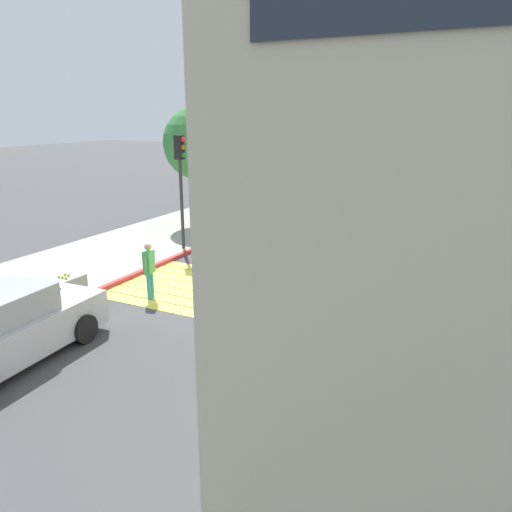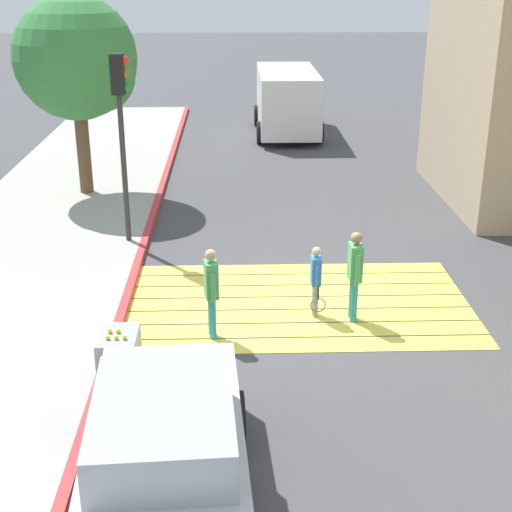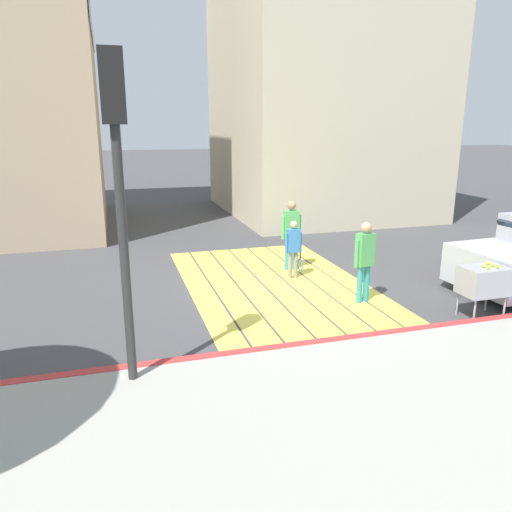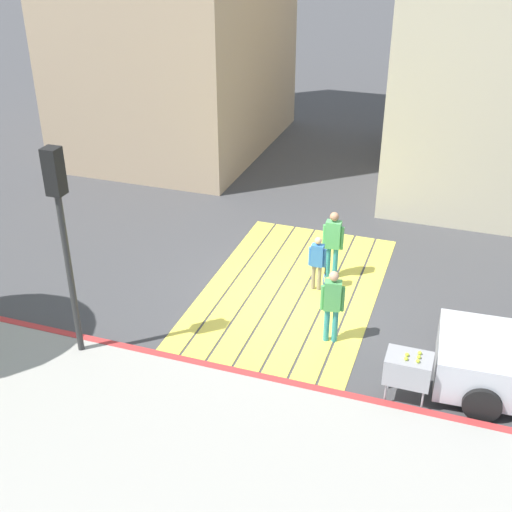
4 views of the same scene
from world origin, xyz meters
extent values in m
plane|color=#424244|center=(0.00, 0.00, 0.00)|extent=(120.00, 120.00, 0.00)
cube|color=#EAD64C|center=(0.00, -1.65, 0.01)|extent=(6.40, 0.50, 0.01)
cube|color=#EAD64C|center=(0.00, -1.10, 0.01)|extent=(6.40, 0.50, 0.01)
cube|color=#EAD64C|center=(0.00, -0.55, 0.01)|extent=(6.40, 0.50, 0.01)
cube|color=#EAD64C|center=(0.00, 0.00, 0.01)|extent=(6.40, 0.50, 0.01)
cube|color=#EAD64C|center=(0.00, 0.55, 0.01)|extent=(6.40, 0.50, 0.01)
cube|color=#EAD64C|center=(0.00, 1.10, 0.01)|extent=(6.40, 0.50, 0.01)
cube|color=#EAD64C|center=(0.00, 1.65, 0.01)|extent=(6.40, 0.50, 0.01)
cube|color=#9E9B93|center=(-5.60, 0.00, 0.06)|extent=(4.80, 40.00, 0.12)
cube|color=#BC3333|center=(-3.25, 0.00, 0.07)|extent=(0.16, 40.00, 0.13)
cube|color=silver|center=(-2.00, -5.52, 0.59)|extent=(2.04, 4.40, 0.80)
cube|color=#1E2833|center=(-2.04, -4.75, 1.21)|extent=(1.49, 0.41, 0.49)
cylinder|color=black|center=(-1.20, -4.14, 0.33)|extent=(0.26, 0.67, 0.66)
cylinder|color=black|center=(-2.96, -4.24, 0.33)|extent=(0.26, 0.67, 0.66)
cube|color=silver|center=(0.82, 14.91, 1.30)|extent=(2.11, 5.20, 2.10)
cube|color=#19232D|center=(0.82, 12.35, 1.67)|extent=(1.89, 0.06, 0.70)
cylinder|color=black|center=(-0.23, 13.30, 0.40)|extent=(0.26, 0.80, 0.80)
cylinder|color=black|center=(1.87, 13.29, 0.40)|extent=(0.26, 0.80, 0.80)
cylinder|color=black|center=(-0.23, 16.52, 0.40)|extent=(0.26, 0.80, 0.80)
cylinder|color=black|center=(1.87, 16.52, 0.40)|extent=(0.26, 0.80, 0.80)
cylinder|color=#2D2D2D|center=(-3.60, 3.22, 1.70)|extent=(0.12, 0.12, 3.40)
cube|color=black|center=(-3.60, 3.22, 3.82)|extent=(0.28, 0.28, 0.84)
sphere|color=#FF2323|center=(-3.44, 3.22, 4.10)|extent=(0.18, 0.18, 0.18)
sphere|color=#956310|center=(-3.44, 3.22, 3.83)|extent=(0.18, 0.18, 0.18)
sphere|color=#188429|center=(-3.44, 3.22, 3.56)|extent=(0.18, 0.18, 0.18)
cylinder|color=brown|center=(-5.25, 7.08, 1.30)|extent=(0.36, 0.36, 2.60)
sphere|color=#387F3D|center=(-5.25, 7.08, 3.72)|extent=(3.20, 3.20, 3.20)
sphere|color=#387F3D|center=(-4.65, 6.78, 3.32)|extent=(1.92, 1.92, 1.92)
cube|color=#99999E|center=(-2.90, -2.96, 0.70)|extent=(0.56, 0.80, 0.50)
cylinder|color=#99999E|center=(-2.68, -2.64, 0.23)|extent=(0.04, 0.04, 0.45)
cylinder|color=#99999E|center=(-3.12, -2.64, 0.23)|extent=(0.04, 0.04, 0.45)
cylinder|color=#99999E|center=(-2.68, -3.28, 0.23)|extent=(0.04, 0.04, 0.45)
cylinder|color=#99999E|center=(-3.12, -3.28, 0.23)|extent=(0.04, 0.04, 0.45)
sphere|color=#CCE033|center=(-3.02, -3.11, 0.98)|extent=(0.07, 0.07, 0.07)
sphere|color=#CCE033|center=(-2.90, -3.11, 0.98)|extent=(0.07, 0.07, 0.07)
sphere|color=#CCE033|center=(-2.78, -3.11, 0.98)|extent=(0.07, 0.07, 0.07)
sphere|color=#CCE033|center=(-3.02, -2.91, 0.98)|extent=(0.07, 0.07, 0.07)
sphere|color=#CCE033|center=(-2.90, -2.91, 0.98)|extent=(0.07, 0.07, 0.07)
cylinder|color=teal|center=(0.91, -0.62, 0.40)|extent=(0.12, 0.12, 0.79)
cylinder|color=teal|center=(0.91, -0.80, 0.40)|extent=(0.12, 0.12, 0.79)
cube|color=#4CA559|center=(0.91, -0.71, 1.12)|extent=(0.23, 0.35, 0.66)
sphere|color=#9E7051|center=(0.91, -0.71, 1.57)|extent=(0.20, 0.20, 0.20)
cylinder|color=#4CA559|center=(0.90, -0.51, 1.05)|extent=(0.09, 0.09, 0.56)
cylinder|color=#4CA559|center=(0.92, -0.91, 1.05)|extent=(0.09, 0.09, 0.56)
cylinder|color=teal|center=(-1.60, -1.20, 0.38)|extent=(0.11, 0.11, 0.76)
cylinder|color=teal|center=(-1.57, -1.37, 0.38)|extent=(0.11, 0.11, 0.76)
cube|color=#4CA559|center=(-1.59, -1.28, 1.08)|extent=(0.26, 0.36, 0.63)
sphere|color=tan|center=(-1.59, -1.28, 1.51)|extent=(0.20, 0.20, 0.20)
cylinder|color=#4CA559|center=(-1.62, -1.09, 1.01)|extent=(0.08, 0.08, 0.54)
cylinder|color=#4CA559|center=(-1.55, -1.48, 1.01)|extent=(0.08, 0.08, 0.54)
cylinder|color=gray|center=(0.25, -0.45, 0.31)|extent=(0.09, 0.09, 0.63)
cylinder|color=gray|center=(0.25, -0.58, 0.31)|extent=(0.09, 0.09, 0.63)
cube|color=#3372BF|center=(0.25, -0.52, 0.89)|extent=(0.18, 0.28, 0.52)
sphere|color=tan|center=(0.25, -0.52, 1.25)|extent=(0.16, 0.16, 0.16)
cylinder|color=#3372BF|center=(0.25, -0.35, 0.84)|extent=(0.07, 0.07, 0.44)
cylinder|color=#3372BF|center=(0.25, -0.68, 0.84)|extent=(0.07, 0.07, 0.44)
cylinder|color=black|center=(0.29, -0.70, 0.54)|extent=(0.03, 0.03, 0.28)
torus|color=blue|center=(0.29, -0.70, 0.30)|extent=(0.28, 0.03, 0.28)
camera|label=1|loc=(6.86, -11.55, 5.03)|focal=34.70mm
camera|label=2|loc=(-1.18, -12.40, 5.93)|focal=51.10mm
camera|label=3|loc=(-9.74, 3.32, 3.40)|focal=34.44mm
camera|label=4|loc=(-12.46, -3.45, 7.94)|focal=46.66mm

